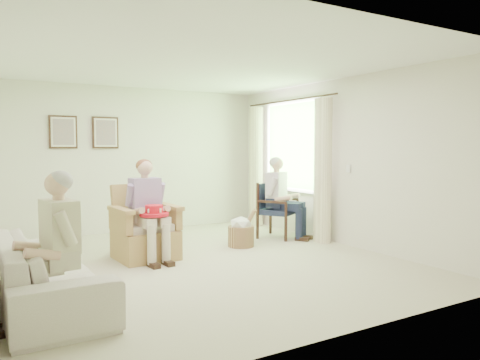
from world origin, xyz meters
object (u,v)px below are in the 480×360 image
(wicker_armchair, at_px, (145,235))
(wood_armchair, at_px, (275,207))
(person_dark, at_px, (280,192))
(hatbox, at_px, (241,232))
(person_wicker, at_px, (148,203))
(person_sofa, at_px, (56,238))
(sofa, at_px, (47,271))
(red_hat, at_px, (154,212))

(wicker_armchair, distance_m, wood_armchair, 2.48)
(wicker_armchair, bearing_deg, person_dark, 2.04)
(hatbox, bearing_deg, person_dark, 14.72)
(person_wicker, bearing_deg, person_sofa, -132.80)
(wood_armchair, bearing_deg, wicker_armchair, 156.70)
(person_sofa, bearing_deg, hatbox, 114.50)
(wood_armchair, relative_size, sofa, 0.41)
(hatbox, bearing_deg, wood_armchair, 23.23)
(person_wicker, bearing_deg, wood_armchair, 8.60)
(wood_armchair, bearing_deg, person_wicker, 159.75)
(person_sofa, bearing_deg, wicker_armchair, 134.95)
(person_wicker, height_order, person_dark, person_wicker)
(sofa, xyz_separation_m, hatbox, (2.99, 1.32, -0.09))
(wood_armchair, bearing_deg, hatbox, 171.37)
(person_dark, bearing_deg, hatbox, 162.86)
(person_wicker, distance_m, person_dark, 2.47)
(wicker_armchair, distance_m, person_dark, 2.50)
(sofa, bearing_deg, person_dark, -68.23)
(person_wicker, xyz_separation_m, hatbox, (1.53, 0.11, -0.55))
(red_hat, bearing_deg, person_wicker, 93.79)
(person_wicker, bearing_deg, hatbox, 1.13)
(person_sofa, xyz_separation_m, hatbox, (2.99, 1.86, -0.51))
(wicker_armchair, relative_size, wood_armchair, 1.11)
(person_wicker, height_order, person_sofa, person_wicker)
(wicker_armchair, bearing_deg, red_hat, -90.72)
(person_wicker, bearing_deg, red_hat, -89.22)
(person_sofa, bearing_deg, person_wicker, 132.87)
(wicker_armchair, height_order, wood_armchair, wicker_armchair)
(wood_armchair, bearing_deg, red_hat, 164.39)
(wood_armchair, xyz_separation_m, person_dark, (0.00, -0.15, 0.28))
(wicker_armchair, xyz_separation_m, hatbox, (1.53, -0.02, -0.09))
(wood_armchair, xyz_separation_m, red_hat, (-2.43, -0.71, 0.18))
(person_dark, xyz_separation_m, hatbox, (-0.91, -0.24, -0.55))
(wicker_armchair, relative_size, person_sofa, 0.78)
(wicker_armchair, distance_m, person_wicker, 0.48)
(wood_armchair, distance_m, hatbox, 1.03)
(wood_armchair, height_order, red_hat, wood_armchair)
(person_dark, height_order, red_hat, person_dark)
(wicker_armchair, xyz_separation_m, red_hat, (0.01, -0.34, 0.36))
(sofa, relative_size, person_wicker, 1.66)
(wicker_armchair, bearing_deg, wood_armchair, 5.55)
(wicker_armchair, xyz_separation_m, sofa, (-1.45, -1.34, 0.00))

